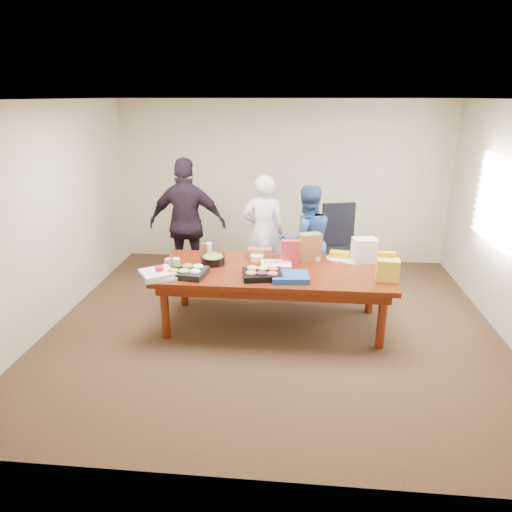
# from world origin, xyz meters

# --- Properties ---
(floor) EXTENTS (5.50, 5.00, 0.02)m
(floor) POSITION_xyz_m (0.00, 0.00, -0.01)
(floor) COLOR #47301E
(floor) RESTS_ON ground
(ceiling) EXTENTS (5.50, 5.00, 0.02)m
(ceiling) POSITION_xyz_m (0.00, 0.00, 2.71)
(ceiling) COLOR white
(ceiling) RESTS_ON wall_back
(wall_back) EXTENTS (5.50, 0.04, 2.70)m
(wall_back) POSITION_xyz_m (0.00, 2.50, 1.35)
(wall_back) COLOR beige
(wall_back) RESTS_ON floor
(wall_front) EXTENTS (5.50, 0.04, 2.70)m
(wall_front) POSITION_xyz_m (0.00, -2.50, 1.35)
(wall_front) COLOR beige
(wall_front) RESTS_ON floor
(wall_left) EXTENTS (0.04, 5.00, 2.70)m
(wall_left) POSITION_xyz_m (-2.75, 0.00, 1.35)
(wall_left) COLOR beige
(wall_left) RESTS_ON floor
(window_panel) EXTENTS (0.03, 1.40, 1.10)m
(window_panel) POSITION_xyz_m (2.72, 0.60, 1.50)
(window_panel) COLOR white
(window_panel) RESTS_ON wall_right
(window_blinds) EXTENTS (0.04, 1.36, 1.00)m
(window_blinds) POSITION_xyz_m (2.68, 0.60, 1.50)
(window_blinds) COLOR beige
(window_blinds) RESTS_ON wall_right
(conference_table) EXTENTS (2.80, 1.20, 0.75)m
(conference_table) POSITION_xyz_m (0.00, 0.00, 0.38)
(conference_table) COLOR #4C1C0F
(conference_table) RESTS_ON floor
(office_chair) EXTENTS (0.74, 0.74, 1.18)m
(office_chair) POSITION_xyz_m (0.88, 1.31, 0.59)
(office_chair) COLOR black
(office_chair) RESTS_ON floor
(person_center) EXTENTS (0.65, 0.46, 1.69)m
(person_center) POSITION_xyz_m (-0.22, 1.23, 0.85)
(person_center) COLOR white
(person_center) RESTS_ON floor
(person_right) EXTENTS (0.92, 0.81, 1.61)m
(person_right) POSITION_xyz_m (0.40, 0.96, 0.80)
(person_right) COLOR navy
(person_right) RESTS_ON floor
(person_left) EXTENTS (1.13, 0.48, 1.93)m
(person_left) POSITION_xyz_m (-1.33, 1.15, 0.96)
(person_left) COLOR black
(person_left) RESTS_ON floor
(veggie_tray) EXTENTS (0.51, 0.43, 0.07)m
(veggie_tray) POSITION_xyz_m (-1.01, -0.30, 0.79)
(veggie_tray) COLOR black
(veggie_tray) RESTS_ON conference_table
(fruit_tray) EXTENTS (0.50, 0.42, 0.07)m
(fruit_tray) POSITION_xyz_m (-0.12, -0.28, 0.78)
(fruit_tray) COLOR black
(fruit_tray) RESTS_ON conference_table
(sheet_cake) EXTENTS (0.38, 0.30, 0.06)m
(sheet_cake) POSITION_xyz_m (0.03, 0.04, 0.78)
(sheet_cake) COLOR white
(sheet_cake) RESTS_ON conference_table
(salad_bowl) EXTENTS (0.31, 0.31, 0.10)m
(salad_bowl) POSITION_xyz_m (-0.77, 0.11, 0.80)
(salad_bowl) COLOR black
(salad_bowl) RESTS_ON conference_table
(chip_bag_blue) EXTENTS (0.45, 0.36, 0.06)m
(chip_bag_blue) POSITION_xyz_m (0.21, -0.32, 0.78)
(chip_bag_blue) COLOR #19439C
(chip_bag_blue) RESTS_ON conference_table
(chip_bag_red) EXTENTS (0.23, 0.10, 0.32)m
(chip_bag_red) POSITION_xyz_m (0.19, 0.14, 0.91)
(chip_bag_red) COLOR red
(chip_bag_red) RESTS_ON conference_table
(chip_bag_yellow) EXTENTS (0.20, 0.08, 0.30)m
(chip_bag_yellow) POSITION_xyz_m (1.30, -0.13, 0.90)
(chip_bag_yellow) COLOR orange
(chip_bag_yellow) RESTS_ON conference_table
(chip_bag_orange) EXTENTS (0.20, 0.12, 0.29)m
(chip_bag_orange) POSITION_xyz_m (0.20, 0.20, 0.89)
(chip_bag_orange) COLOR #D25E35
(chip_bag_orange) RESTS_ON conference_table
(mayo_jar) EXTENTS (0.11, 0.11, 0.15)m
(mayo_jar) POSITION_xyz_m (0.17, 0.36, 0.82)
(mayo_jar) COLOR white
(mayo_jar) RESTS_ON conference_table
(mustard_bottle) EXTENTS (0.07, 0.07, 0.18)m
(mustard_bottle) POSITION_xyz_m (0.28, 0.43, 0.84)
(mustard_bottle) COLOR yellow
(mustard_bottle) RESTS_ON conference_table
(dressing_bottle) EXTENTS (0.06, 0.06, 0.18)m
(dressing_bottle) POSITION_xyz_m (-0.92, 0.36, 0.84)
(dressing_bottle) COLOR brown
(dressing_bottle) RESTS_ON conference_table
(ranch_bottle) EXTENTS (0.07, 0.07, 0.19)m
(ranch_bottle) POSITION_xyz_m (-0.86, 0.37, 0.84)
(ranch_bottle) COLOR white
(ranch_bottle) RESTS_ON conference_table
(banana_bunch) EXTENTS (0.27, 0.19, 0.08)m
(banana_bunch) POSITION_xyz_m (0.82, 0.48, 0.79)
(banana_bunch) COLOR #DBAE0A
(banana_bunch) RESTS_ON conference_table
(bread_loaf) EXTENTS (0.31, 0.15, 0.12)m
(bread_loaf) POSITION_xyz_m (-0.20, 0.40, 0.81)
(bread_loaf) COLOR #9C5535
(bread_loaf) RESTS_ON conference_table
(kraft_bag) EXTENTS (0.30, 0.23, 0.35)m
(kraft_bag) POSITION_xyz_m (0.44, 0.37, 0.92)
(kraft_bag) COLOR brown
(kraft_bag) RESTS_ON conference_table
(red_cup) EXTENTS (0.12, 0.12, 0.13)m
(red_cup) POSITION_xyz_m (-1.30, -0.39, 0.82)
(red_cup) COLOR red
(red_cup) RESTS_ON conference_table
(clear_cup_a) EXTENTS (0.11, 0.11, 0.12)m
(clear_cup_a) POSITION_xyz_m (-1.19, -0.07, 0.81)
(clear_cup_a) COLOR silver
(clear_cup_a) RESTS_ON conference_table
(clear_cup_b) EXTENTS (0.09, 0.09, 0.10)m
(clear_cup_b) POSITION_xyz_m (-1.30, -0.05, 0.80)
(clear_cup_b) COLOR silver
(clear_cup_b) RESTS_ON conference_table
(pizza_box_lower) EXTENTS (0.47, 0.47, 0.04)m
(pizza_box_lower) POSITION_xyz_m (-1.30, -0.40, 0.77)
(pizza_box_lower) COLOR white
(pizza_box_lower) RESTS_ON conference_table
(pizza_box_upper) EXTENTS (0.49, 0.49, 0.04)m
(pizza_box_upper) POSITION_xyz_m (-1.32, -0.41, 0.81)
(pizza_box_upper) COLOR silver
(pizza_box_upper) RESTS_ON pizza_box_lower
(plate_a) EXTENTS (0.25, 0.25, 0.01)m
(plate_a) POSITION_xyz_m (0.95, 0.36, 0.76)
(plate_a) COLOR silver
(plate_a) RESTS_ON conference_table
(plate_b) EXTENTS (0.31, 0.31, 0.02)m
(plate_b) POSITION_xyz_m (0.78, 0.43, 0.76)
(plate_b) COLOR white
(plate_b) RESTS_ON conference_table
(dip_bowl_a) EXTENTS (0.17, 0.17, 0.06)m
(dip_bowl_a) POSITION_xyz_m (0.52, 0.39, 0.78)
(dip_bowl_a) COLOR beige
(dip_bowl_a) RESTS_ON conference_table
(dip_bowl_b) EXTENTS (0.19, 0.19, 0.07)m
(dip_bowl_b) POSITION_xyz_m (-0.23, 0.29, 0.78)
(dip_bowl_b) COLOR #F8F3C3
(dip_bowl_b) RESTS_ON conference_table
(grocery_bag_white) EXTENTS (0.32, 0.25, 0.31)m
(grocery_bag_white) POSITION_xyz_m (1.11, 0.36, 0.90)
(grocery_bag_white) COLOR silver
(grocery_bag_white) RESTS_ON conference_table
(grocery_bag_yellow) EXTENTS (0.27, 0.20, 0.25)m
(grocery_bag_yellow) POSITION_xyz_m (1.30, -0.24, 0.88)
(grocery_bag_yellow) COLOR yellow
(grocery_bag_yellow) RESTS_ON conference_table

